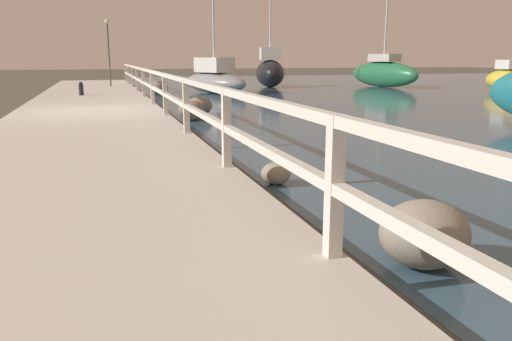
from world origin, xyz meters
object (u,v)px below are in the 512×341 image
object	(u,v)px
mooring_bollard	(81,89)
sailboat_black	(270,71)
dock_lamp	(108,42)
sailboat_gray	(214,79)
sailboat_green	(383,73)
sailboat_yellow	(511,79)

from	to	relation	value
mooring_bollard	sailboat_black	bearing A→B (deg)	38.94
dock_lamp	sailboat_gray	size ratio (longest dim) A/B	0.63
sailboat_green	sailboat_yellow	bearing A→B (deg)	-67.02
sailboat_yellow	mooring_bollard	bearing A→B (deg)	-169.33
mooring_bollard	sailboat_yellow	bearing A→B (deg)	0.95
mooring_bollard	sailboat_green	bearing A→B (deg)	20.84
sailboat_green	sailboat_black	xyz separation A→B (m)	(-6.00, 1.85, 0.10)
mooring_bollard	sailboat_gray	xyz separation A→B (m)	(5.69, 4.01, 0.08)
dock_lamp	sailboat_gray	bearing A→B (deg)	-17.69
sailboat_yellow	dock_lamp	bearing A→B (deg)	173.69
sailboat_yellow	sailboat_green	size ratio (longest dim) A/B	0.94
dock_lamp	sailboat_yellow	bearing A→B (deg)	-16.03
sailboat_black	dock_lamp	bearing A→B (deg)	-151.34
mooring_bollard	dock_lamp	world-z (taller)	dock_lamp
dock_lamp	sailboat_green	distance (m)	14.64
sailboat_green	sailboat_gray	xyz separation A→B (m)	(-9.99, -1.96, -0.15)
mooring_bollard	sailboat_yellow	size ratio (longest dim) A/B	0.07
mooring_bollard	dock_lamp	size ratio (longest dim) A/B	0.16
sailboat_yellow	sailboat_black	size ratio (longest dim) A/B	1.04
sailboat_yellow	sailboat_gray	size ratio (longest dim) A/B	1.47
sailboat_green	sailboat_black	size ratio (longest dim) A/B	1.11
dock_lamp	sailboat_gray	distance (m)	5.07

